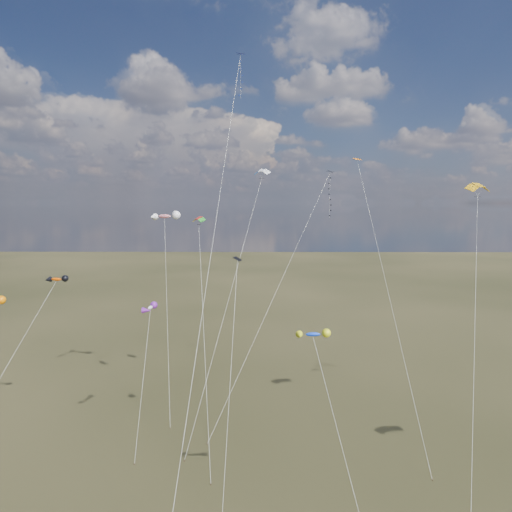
{
  "coord_description": "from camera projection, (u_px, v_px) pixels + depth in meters",
  "views": [
    {
      "loc": [
        0.46,
        -30.62,
        24.63
      ],
      "look_at": [
        0.0,
        18.0,
        19.0
      ],
      "focal_mm": 32.0,
      "sensor_mm": 36.0,
      "label": 1
    }
  ],
  "objects": [
    {
      "name": "diamond_orange_center",
      "position": [
        374.0,
        232.0,
        53.15
      ],
      "size": [
        3.67,
        21.96,
        30.43
      ],
      "color": "orange",
      "rests_on": "ground"
    },
    {
      "name": "parafoil_tricolor",
      "position": [
        199.0,
        220.0,
        56.47
      ],
      "size": [
        4.38,
        20.31,
        23.27
      ],
      "color": "yellow",
      "rests_on": "ground"
    },
    {
      "name": "novelty_redwhite_stripe",
      "position": [
        164.0,
        217.0,
        61.42
      ],
      "size": [
        5.08,
        15.18,
        23.57
      ],
      "color": "red",
      "rests_on": "ground"
    },
    {
      "name": "parafoil_blue_white",
      "position": [
        261.0,
        172.0,
        56.03
      ],
      "size": [
        8.69,
        16.94,
        29.19
      ],
      "color": "blue",
      "rests_on": "ground"
    },
    {
      "name": "parafoil_yellow",
      "position": [
        478.0,
        186.0,
        46.92
      ],
      "size": [
        10.89,
        22.87,
        27.18
      ],
      "color": "#CA8E0D",
      "rests_on": "ground"
    },
    {
      "name": "novelty_orange_black",
      "position": [
        56.0,
        280.0,
        52.69
      ],
      "size": [
        8.15,
        9.53,
        16.38
      ],
      "color": "#EC4900",
      "rests_on": "ground"
    },
    {
      "name": "diamond_black_high",
      "position": [
        325.0,
        205.0,
        61.16
      ],
      "size": [
        15.46,
        19.05,
        29.1
      ],
      "color": "black",
      "rests_on": "ground"
    },
    {
      "name": "diamond_black_mid",
      "position": [
        234.0,
        321.0,
        43.32
      ],
      "size": [
        1.15,
        14.64,
        19.18
      ],
      "color": "black",
      "rests_on": "ground"
    },
    {
      "name": "novelty_white_purple",
      "position": [
        150.0,
        308.0,
        49.11
      ],
      "size": [
        1.22,
        8.71,
        13.89
      ],
      "color": "white",
      "rests_on": "ground"
    },
    {
      "name": "novelty_blue_yellow",
      "position": [
        313.0,
        336.0,
        35.84
      ],
      "size": [
        4.76,
        7.83,
        14.79
      ],
      "color": "#0E37CE",
      "rests_on": "ground"
    },
    {
      "name": "diamond_navy_tall",
      "position": [
        236.0,
        103.0,
        46.89
      ],
      "size": [
        4.56,
        27.14,
        40.67
      ],
      "color": "#0D094D",
      "rests_on": "ground"
    }
  ]
}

